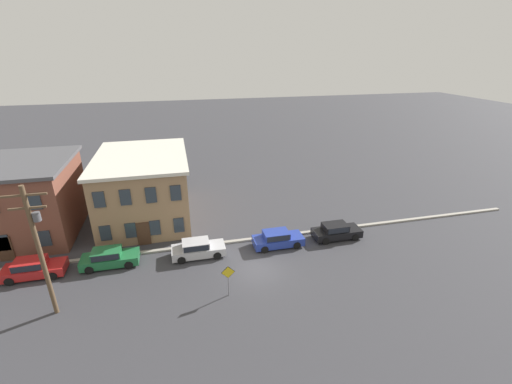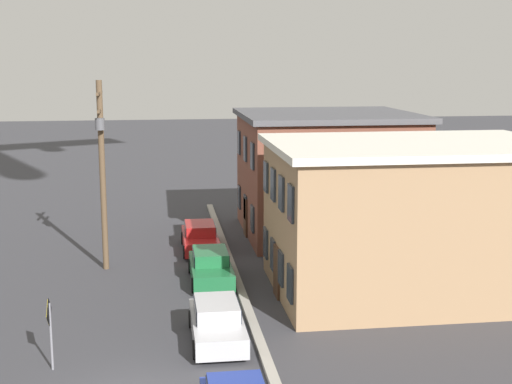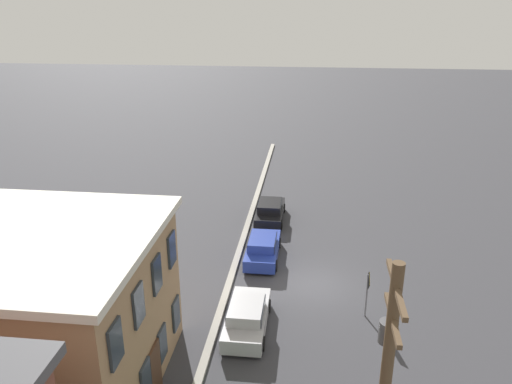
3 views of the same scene
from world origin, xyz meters
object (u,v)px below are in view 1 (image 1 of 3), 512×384
car_red (33,268)px  car_blue (277,238)px  car_silver (198,248)px  car_black (336,231)px  utility_pole (39,246)px  car_green (109,257)px  caution_sign (228,276)px

car_red → car_blue: size_ratio=1.00×
car_red → car_silver: same height
car_silver → car_black: 12.57m
car_black → utility_pole: bearing=-168.2°
car_red → car_green: same height
caution_sign → utility_pole: (-11.31, 0.98, 3.45)m
car_green → caution_sign: bearing=-33.9°
caution_sign → car_red: bearing=158.0°
car_green → utility_pole: size_ratio=0.49×
car_red → car_black: 25.00m
car_red → car_blue: same height
caution_sign → utility_pole: bearing=175.0°
car_red → car_black: same height
car_red → utility_pole: size_ratio=0.49×
car_red → car_green: size_ratio=1.00×
car_blue → car_black: same height
car_silver → utility_pole: (-9.59, -4.58, 4.33)m
car_blue → caution_sign: bearing=-133.4°
car_silver → car_blue: bearing=-0.2°
car_black → caution_sign: size_ratio=1.80×
car_red → caution_sign: size_ratio=1.80×
car_green → caution_sign: size_ratio=1.80×
caution_sign → car_blue: bearing=46.6°
car_red → car_black: (24.99, -0.10, 0.00)m
car_red → car_blue: bearing=-0.5°
utility_pole → car_blue: bearing=15.4°
car_black → utility_pole: (-22.17, -4.62, 4.33)m
car_red → car_black: size_ratio=1.00×
car_silver → caution_sign: size_ratio=1.80×
car_blue → utility_pole: (-16.54, -4.55, 4.33)m
car_blue → car_silver: bearing=179.8°
car_green → car_blue: (13.94, -0.32, 0.00)m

